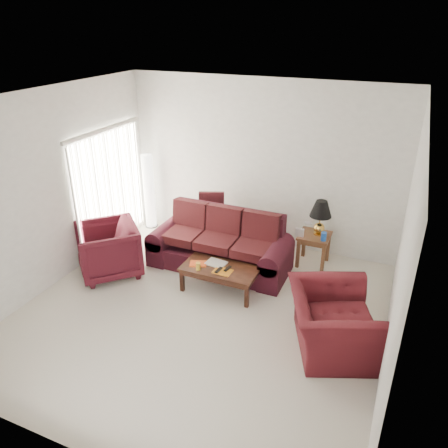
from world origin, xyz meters
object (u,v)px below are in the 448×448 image
sofa (219,242)px  floor_lamp (149,191)px  coffee_table (220,279)px  armchair_left (108,250)px  end_table (313,249)px  armchair_right (332,322)px

sofa → floor_lamp: bearing=152.7°
coffee_table → floor_lamp: bearing=130.2°
floor_lamp → coffee_table: 2.78m
floor_lamp → armchair_left: floor_lamp is taller
end_table → sofa: bearing=-153.0°
coffee_table → sofa: bearing=100.0°
floor_lamp → armchair_left: (0.34, -1.81, -0.33)m
floor_lamp → armchair_left: 1.87m
armchair_right → sofa: bearing=37.2°
sofa → end_table: (1.43, 0.73, -0.20)m
armchair_right → coffee_table: size_ratio=1.03×
floor_lamp → armchair_right: (4.05, -2.19, -0.37)m
end_table → armchair_right: (0.69, -2.00, 0.11)m
floor_lamp → armchair_left: size_ratio=1.60×
armchair_right → coffee_table: 1.94m
end_table → floor_lamp: size_ratio=0.37×
sofa → coffee_table: (0.30, -0.65, -0.27)m
end_table → floor_lamp: bearing=176.8°
floor_lamp → armchair_left: bearing=-79.5°
armchair_left → coffee_table: size_ratio=0.82×
floor_lamp → coffee_table: bearing=-35.1°
sofa → coffee_table: size_ratio=2.00×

